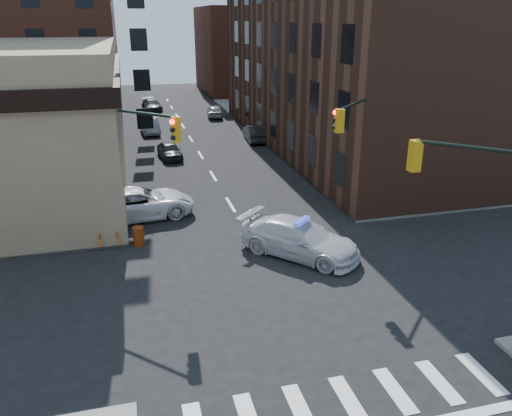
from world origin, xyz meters
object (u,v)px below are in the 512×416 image
pickup (139,203)px  barrel_road (302,240)px  parked_car_wfar (150,126)px  parked_car_wnear (170,151)px  barrel_bank (139,236)px  pedestrian_b (85,207)px  parked_car_enear (255,133)px  barricade_nw_a (109,237)px  police_car (299,238)px  pedestrian_a (70,221)px

pickup → barrel_road: pickup is taller
parked_car_wfar → barrel_road: parked_car_wfar is taller
pickup → barrel_road: bearing=-139.2°
parked_car_wnear → barrel_bank: bearing=-107.5°
pickup → pedestrian_b: 2.82m
pickup → parked_car_enear: bearing=-42.2°
barrel_road → barrel_bank: (-7.54, 2.56, -0.09)m
parked_car_wfar → barricade_nw_a: size_ratio=4.03×
police_car → barricade_nw_a: police_car is taller
parked_car_enear → parked_car_wnear: bearing=31.1°
pedestrian_a → barrel_road: size_ratio=1.56×
police_car → barrel_road: police_car is taller
parked_car_enear → barrel_road: bearing=85.3°
parked_car_wnear → parked_car_enear: parked_car_enear is taller
police_car → pedestrian_a: pedestrian_a is taller
parked_car_wnear → barricade_nw_a: size_ratio=3.48×
police_car → pedestrian_b: 11.76m
parked_car_enear → pedestrian_a: bearing=56.7°
parked_car_wfar → barrel_bank: parked_car_wfar is taller
pickup → parked_car_enear: 19.55m
barrel_road → barrel_bank: 7.96m
pedestrian_a → barrel_bank: 3.55m
police_car → barrel_road: bearing=11.9°
parked_car_wfar → barrel_road: size_ratio=3.93×
pickup → barrel_bank: (-0.19, -3.73, -0.38)m
pedestrian_b → parked_car_enear: bearing=30.7°
pedestrian_b → barricade_nw_a: bearing=-89.8°
police_car → barricade_nw_a: bearing=117.4°
pickup → barrel_road: (7.35, -6.29, -0.29)m
pedestrian_b → barrel_road: 11.80m
parked_car_wnear → pedestrian_a: (-6.21, -14.51, 0.38)m
parked_car_wnear → parked_car_wfar: 9.91m
pickup → barrel_bank: bearing=168.5°
parked_car_enear → barricade_nw_a: (-12.40, -19.92, -0.16)m
pickup → pedestrian_a: pedestrian_a is taller
pickup → barrel_bank: pickup is taller
parked_car_wnear → barrel_road: 19.04m
barricade_nw_a → police_car: bearing=-22.0°
parked_car_wfar → pedestrian_b: (-4.68, -22.37, 0.24)m
parked_car_enear → barrel_road: size_ratio=3.90×
parked_car_enear → barricade_nw_a: size_ratio=4.00×
pedestrian_a → pickup: bearing=41.0°
pickup → pedestrian_a: size_ratio=3.49×
parked_car_wnear → barricade_nw_a: parked_car_wnear is taller
parked_car_wnear → parked_car_enear: (8.00, 4.09, 0.07)m
pedestrian_a → pedestrian_b: bearing=80.5°
police_car → pedestrian_a: 11.34m
parked_car_wfar → barricade_nw_a: (-3.46, -25.70, -0.17)m
barrel_bank → pedestrian_a: bearing=156.1°
barrel_road → barrel_bank: size_ratio=1.18×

